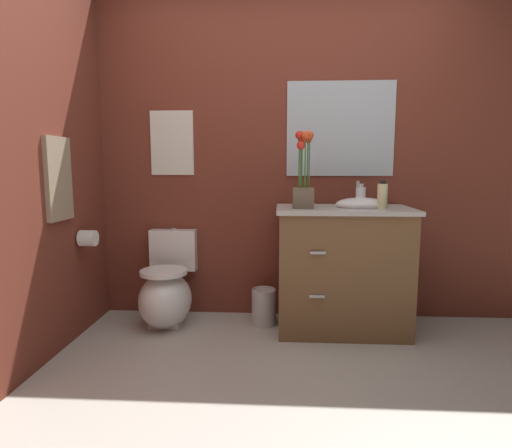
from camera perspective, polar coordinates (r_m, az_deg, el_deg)
ground_plane at (r=2.22m, az=4.74°, el=-24.24°), size 9.71×9.71×0.00m
wall_back at (r=3.33m, az=7.89°, el=8.99°), size 4.53×0.05×2.50m
wall_left at (r=2.71m, az=-28.67°, el=8.43°), size 0.05×3.96×2.50m
toilet at (r=3.27m, az=-11.84°, el=-8.93°), size 0.38×0.59×0.69m
vanity_cabinet at (r=3.11m, az=11.52°, el=-5.74°), size 0.94×0.56×1.07m
flower_vase at (r=2.91m, az=6.35°, el=5.72°), size 0.14×0.14×0.52m
soap_bottle at (r=3.13m, az=13.82°, el=3.62°), size 0.07×0.07×0.16m
lotion_bottle at (r=2.97m, az=16.55°, el=3.62°), size 0.07×0.07×0.19m
trash_bin at (r=3.23m, az=1.05°, el=-10.98°), size 0.18×0.18×0.27m
wall_poster at (r=3.40m, az=-11.17°, el=10.58°), size 0.33×0.01×0.49m
wall_mirror at (r=3.33m, az=11.22°, el=12.37°), size 0.80×0.01×0.70m
hanging_towel at (r=2.93m, az=-24.90°, el=5.50°), size 0.03×0.28×0.52m
toilet_paper_roll at (r=3.16m, az=-21.55°, el=-1.78°), size 0.11×0.11×0.11m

